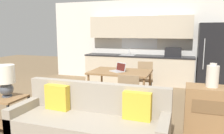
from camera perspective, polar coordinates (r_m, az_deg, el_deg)
The scene contains 12 objects.
wall_back at distance 7.43m, azimuth 7.38°, elevation 6.82°, with size 6.40×0.07×2.70m.
kitchen_counter at distance 7.17m, azimuth 6.98°, elevation 2.63°, with size 3.51×0.65×2.15m.
refrigerator at distance 6.96m, azimuth 24.40°, elevation 2.56°, with size 0.73×0.73×1.90m.
dining_table at distance 5.10m, azimuth 2.20°, elevation -1.79°, with size 1.38×0.94×0.75m.
couch at distance 3.33m, azimuth -5.75°, elevation -14.15°, with size 2.29×0.80×0.89m.
side_table at distance 4.13m, azimuth -25.50°, elevation -9.62°, with size 0.51×0.51×0.58m.
table_lamp at distance 4.05m, azimuth -26.00°, elevation -2.69°, with size 0.30×0.30×0.54m.
credenza at distance 3.77m, azimuth 25.66°, elevation -10.99°, with size 0.94×0.44×0.83m.
vase at distance 3.62m, azimuth 24.78°, elevation -2.14°, with size 0.18×0.18×0.36m.
dining_chair_far_right at distance 5.83m, azimuth 8.57°, elevation -2.53°, with size 0.47×0.47×0.87m.
dining_chair_near_right at distance 4.22m, azimuth 4.65°, elevation -7.04°, with size 0.43×0.43×0.87m.
laptop at distance 5.03m, azimuth 1.77°, elevation -0.62°, with size 0.41×0.39×0.20m.
Camera 1 is at (1.45, -2.65, 1.67)m, focal length 35.00 mm.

